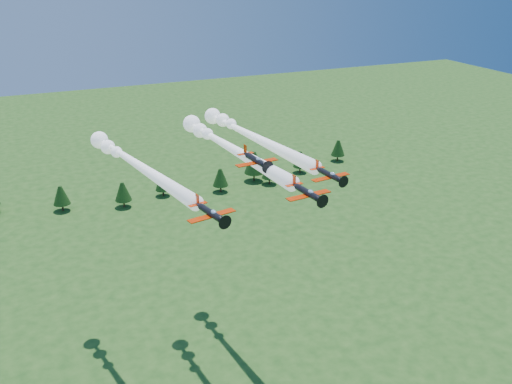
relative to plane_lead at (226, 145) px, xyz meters
name	(u,v)px	position (x,y,z in m)	size (l,w,h in m)	color
plane_lead	(226,145)	(0.00, 0.00, 0.00)	(10.61, 49.28, 3.70)	black
plane_left	(134,162)	(-16.40, 6.57, -3.40)	(15.41, 51.07, 3.70)	black
plane_right	(248,134)	(7.95, 7.89, -1.00)	(11.11, 49.76, 3.70)	black
plane_slot	(256,160)	(0.65, -13.13, 1.02)	(7.83, 8.49, 2.74)	black
treeline	(159,179)	(7.45, 89.60, -40.10)	(168.81, 19.38, 11.61)	#382314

